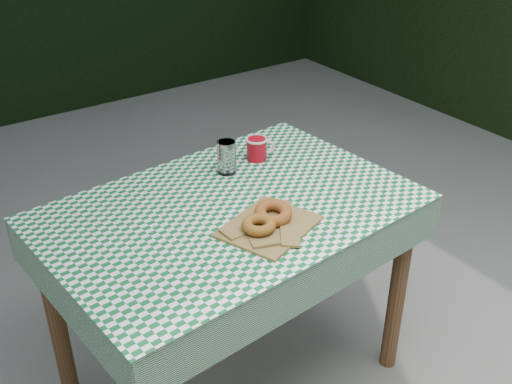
{
  "coord_description": "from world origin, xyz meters",
  "views": [
    {
      "loc": [
        -0.71,
        -1.45,
        1.75
      ],
      "look_at": [
        0.24,
        -0.08,
        0.79
      ],
      "focal_mm": 42.57,
      "sensor_mm": 36.0,
      "label": 1
    }
  ],
  "objects_px": {
    "table": "(232,300)",
    "coffee_mug": "(257,149)",
    "paper_bag": "(269,226)",
    "drinking_glass": "(227,157)"
  },
  "relations": [
    {
      "from": "table",
      "to": "coffee_mug",
      "type": "distance_m",
      "value": 0.54
    },
    {
      "from": "table",
      "to": "paper_bag",
      "type": "bearing_deg",
      "value": -85.43
    },
    {
      "from": "table",
      "to": "paper_bag",
      "type": "height_order",
      "value": "paper_bag"
    },
    {
      "from": "paper_bag",
      "to": "drinking_glass",
      "type": "distance_m",
      "value": 0.38
    },
    {
      "from": "coffee_mug",
      "to": "drinking_glass",
      "type": "relative_size",
      "value": 1.23
    },
    {
      "from": "paper_bag",
      "to": "drinking_glass",
      "type": "bearing_deg",
      "value": 76.8
    },
    {
      "from": "paper_bag",
      "to": "drinking_glass",
      "type": "height_order",
      "value": "drinking_glass"
    },
    {
      "from": "coffee_mug",
      "to": "drinking_glass",
      "type": "height_order",
      "value": "drinking_glass"
    },
    {
      "from": "table",
      "to": "drinking_glass",
      "type": "distance_m",
      "value": 0.5
    },
    {
      "from": "table",
      "to": "paper_bag",
      "type": "distance_m",
      "value": 0.42
    }
  ]
}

